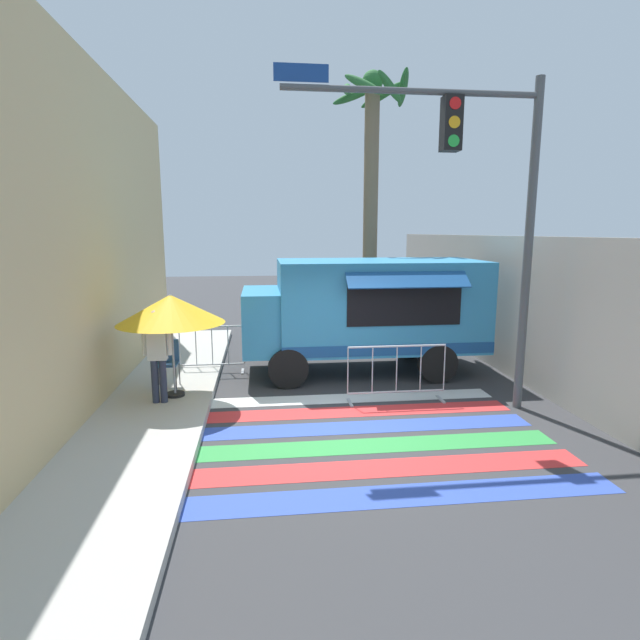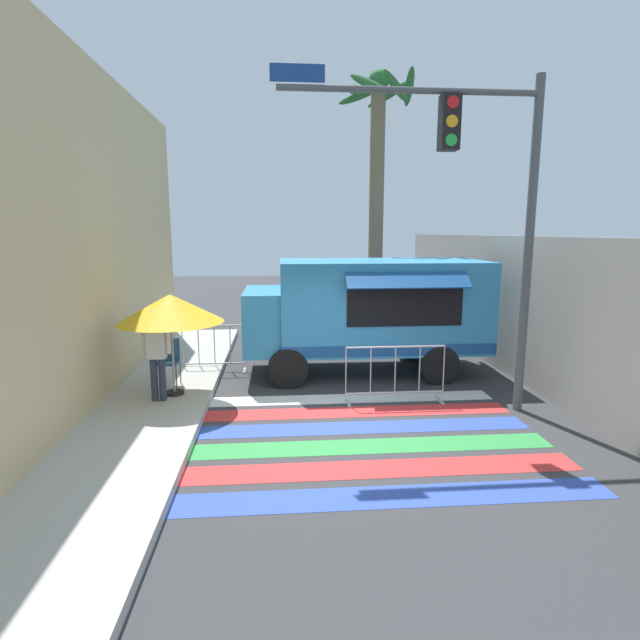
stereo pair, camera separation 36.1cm
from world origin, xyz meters
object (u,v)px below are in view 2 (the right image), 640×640
object	(u,v)px
food_truck	(363,308)
vendor_person	(157,349)
folding_chair	(168,357)
patio_umbrella	(170,309)
barricade_front	(395,375)
barricade_side	(215,349)
traffic_signal_pole	(482,184)
palm_tree	(377,174)

from	to	relation	value
food_truck	vendor_person	distance (m)	4.79
folding_chair	patio_umbrella	bearing A→B (deg)	-76.93
barricade_front	vendor_person	bearing A→B (deg)	179.29
barricade_side	folding_chair	bearing A→B (deg)	-118.15
traffic_signal_pole	folding_chair	xyz separation A→B (m)	(-5.87, 1.63, -3.39)
barricade_side	patio_umbrella	bearing A→B (deg)	-104.18
traffic_signal_pole	patio_umbrella	bearing A→B (deg)	170.16
food_truck	folding_chair	world-z (taller)	food_truck
food_truck	barricade_front	size ratio (longest dim) A/B	2.82
traffic_signal_pole	barricade_side	bearing A→B (deg)	148.90
patio_umbrella	palm_tree	distance (m)	8.00
food_truck	vendor_person	world-z (taller)	food_truck
traffic_signal_pole	patio_umbrella	size ratio (longest dim) A/B	2.96
folding_chair	vendor_person	distance (m)	1.09
folding_chair	barricade_side	xyz separation A→B (m)	(0.77, 1.44, -0.19)
traffic_signal_pole	vendor_person	bearing A→B (deg)	173.93
traffic_signal_pole	folding_chair	distance (m)	6.97
folding_chair	palm_tree	distance (m)	8.25
vendor_person	barricade_front	xyz separation A→B (m)	(4.54, -0.06, -0.60)
vendor_person	barricade_side	size ratio (longest dim) A/B	1.16
patio_umbrella	barricade_front	bearing A→B (deg)	-5.43
folding_chair	barricade_front	distance (m)	4.69
barricade_front	palm_tree	world-z (taller)	palm_tree
palm_tree	vendor_person	bearing A→B (deg)	-132.38
traffic_signal_pole	vendor_person	size ratio (longest dim) A/B	3.41
traffic_signal_pole	barricade_side	xyz separation A→B (m)	(-5.09, 3.07, -3.58)
food_truck	folding_chair	xyz separation A→B (m)	(-4.28, -1.16, -0.81)
traffic_signal_pole	patio_umbrella	distance (m)	6.14
folding_chair	palm_tree	size ratio (longest dim) A/B	0.12
barricade_front	food_truck	bearing A→B (deg)	97.16
patio_umbrella	barricade_side	xyz separation A→B (m)	(0.53, 2.10, -1.31)
food_truck	traffic_signal_pole	world-z (taller)	traffic_signal_pole
traffic_signal_pole	folding_chair	bearing A→B (deg)	164.49
patio_umbrella	vendor_person	bearing A→B (deg)	-121.45
vendor_person	barricade_side	distance (m)	2.63
traffic_signal_pole	palm_tree	size ratio (longest dim) A/B	0.76
vendor_person	palm_tree	distance (m)	8.66
barricade_front	palm_tree	distance (m)	7.32
palm_tree	patio_umbrella	bearing A→B (deg)	-132.99
food_truck	barricade_side	distance (m)	3.66
food_truck	barricade_side	bearing A→B (deg)	175.42
food_truck	patio_umbrella	size ratio (longest dim) A/B	2.73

